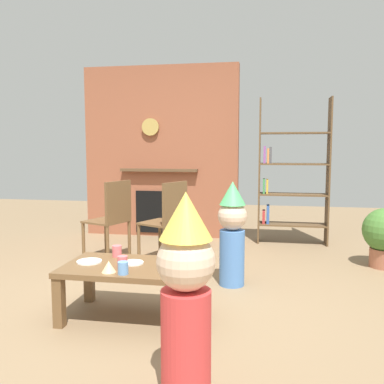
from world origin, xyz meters
name	(u,v)px	position (x,y,z in m)	size (l,w,h in m)	color
ground_plane	(165,304)	(0.00, 0.00, 0.00)	(12.00, 12.00, 0.00)	#846B4C
brick_fireplace_feature	(161,153)	(-0.69, 2.60, 1.19)	(2.20, 0.28, 2.40)	#935138
bookshelf	(289,177)	(1.09, 2.40, 0.88)	(0.90, 0.28, 1.90)	brown
coffee_table	(131,274)	(-0.19, -0.29, 0.33)	(0.99, 0.60, 0.40)	brown
paper_cup_near_left	(123,262)	(-0.21, -0.39, 0.45)	(0.07, 0.07, 0.09)	#E5666B
paper_cup_near_right	(117,251)	(-0.37, -0.08, 0.44)	(0.07, 0.07, 0.09)	#E5666B
paper_cup_center	(179,266)	(0.21, -0.43, 0.45)	(0.08, 0.08, 0.10)	silver
paper_cup_far_left	(123,268)	(-0.17, -0.51, 0.44)	(0.07, 0.07, 0.09)	#669EE0
paper_plate_front	(133,263)	(-0.18, -0.25, 0.41)	(0.16, 0.16, 0.01)	white
paper_plate_rear	(89,262)	(-0.52, -0.28, 0.41)	(0.19, 0.19, 0.01)	white
birthday_cake_slice	(109,267)	(-0.28, -0.49, 0.44)	(0.10, 0.10, 0.08)	#EAC68C
table_fork	(175,265)	(0.14, -0.23, 0.40)	(0.15, 0.02, 0.01)	silver
child_with_cone_hat	(186,292)	(0.41, -1.20, 0.56)	(0.29, 0.29, 1.05)	#D13838
child_in_pink	(232,231)	(0.49, 0.57, 0.51)	(0.27, 0.27, 0.96)	#4C7FC6
dining_chair_left	(112,216)	(-0.89, 1.17, 0.51)	(0.52, 0.52, 0.90)	brown
dining_chair_middle	(168,217)	(-0.25, 1.16, 0.51)	(0.53, 0.53, 0.90)	brown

